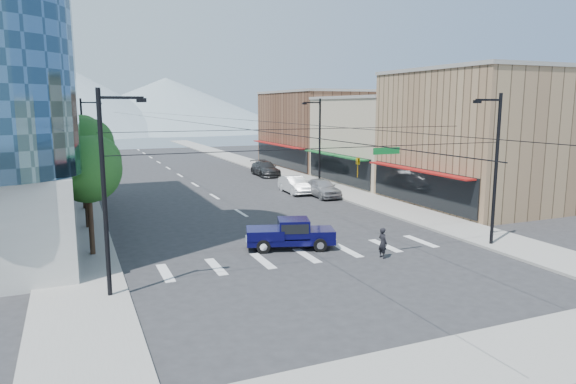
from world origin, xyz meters
name	(u,v)px	position (x,y,z in m)	size (l,w,h in m)	color
ground	(322,263)	(0.00, 0.00, 0.00)	(160.00, 160.00, 0.00)	#28282B
sidewalk_left	(72,178)	(-12.00, 40.00, 0.07)	(4.00, 120.00, 0.15)	gray
sidewalk_right	(267,168)	(12.00, 40.00, 0.07)	(4.00, 120.00, 0.15)	gray
sidewalk_cross	(490,364)	(0.00, -12.00, 0.07)	(28.00, 4.00, 0.15)	gray
shop_near	(481,139)	(20.00, 10.00, 5.50)	(12.00, 14.00, 11.00)	#8C6B4C
shop_mid	(387,141)	(20.00, 24.00, 4.50)	(12.00, 14.00, 9.00)	tan
shop_far	(321,130)	(20.00, 40.00, 5.00)	(12.00, 18.00, 10.00)	brown
clock_tower	(33,90)	(-16.50, 62.00, 10.64)	(4.80, 4.80, 20.40)	#8C6B4C
mountain_left	(56,97)	(-15.00, 150.00, 11.00)	(80.00, 80.00, 22.00)	gray
mountain_right	(167,104)	(20.00, 160.00, 9.00)	(90.00, 90.00, 18.00)	gray
tree_near	(90,167)	(-11.07, 6.10, 4.99)	(3.65, 3.64, 6.71)	black
tree_midnear	(85,147)	(-11.07, 13.10, 5.59)	(4.09, 4.09, 7.52)	black
tree_midfar	(83,148)	(-11.07, 20.10, 4.99)	(3.65, 3.64, 6.71)	black
tree_far	(80,136)	(-11.07, 27.10, 5.59)	(4.09, 4.09, 7.52)	black
signal_rig	(335,179)	(0.19, -1.00, 4.64)	(21.80, 0.20, 9.00)	black
lamp_pole_nw	(85,141)	(-10.67, 30.00, 4.94)	(2.00, 0.25, 9.00)	black
lamp_pole_ne	(319,140)	(10.67, 22.00, 4.94)	(2.00, 0.25, 9.00)	black
pickup_truck	(290,233)	(-0.46, 3.23, 0.92)	(5.51, 3.31, 1.76)	#08083A
pedestrian	(383,243)	(3.46, -0.53, 0.85)	(0.62, 0.41, 1.70)	black
parked_car_near	(322,188)	(9.10, 18.00, 0.86)	(2.03, 5.05, 1.72)	#98979C
parked_car_mid	(294,185)	(7.60, 20.91, 0.81)	(1.72, 4.94, 1.63)	white
parked_car_far	(265,169)	(9.40, 33.73, 0.85)	(2.39, 5.88, 1.71)	#2E2E30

